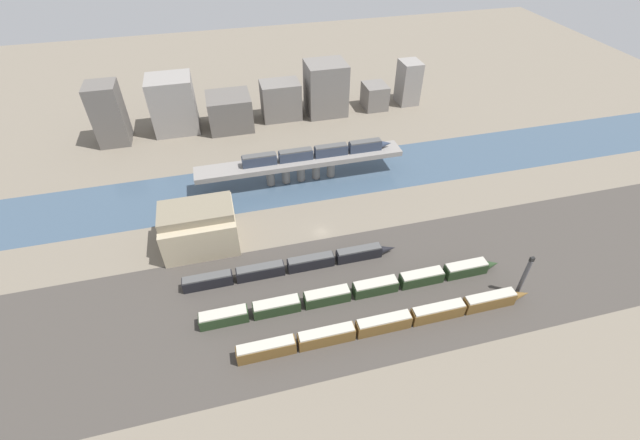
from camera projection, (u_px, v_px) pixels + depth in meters
ground_plane at (321, 232)px, 123.94m from camera, size 400.00×400.00×0.00m
railbed_yard at (345, 295)px, 106.25m from camera, size 280.00×42.00×0.01m
river_water at (301, 180)px, 143.96m from camera, size 320.00×25.68×0.01m
bridge at (301, 163)px, 139.75m from camera, size 68.00×7.75×8.15m
train_on_bridge at (317, 152)px, 138.60m from camera, size 50.02×2.80×3.56m
train_yard_near at (389, 323)px, 97.56m from camera, size 71.25×2.77×3.93m
train_yard_mid at (357, 290)px, 105.06m from camera, size 77.17×3.16×3.47m
train_yard_far at (291, 266)px, 111.31m from camera, size 56.60×2.65×3.58m
warehouse_building at (199, 227)px, 116.65m from camera, size 19.84×15.67×12.61m
signal_tower at (524, 276)px, 102.85m from camera, size 1.02×1.02×12.43m
city_block_far_left at (108, 114)px, 156.08m from camera, size 10.81×11.35×22.54m
city_block_left at (173, 104)px, 163.72m from camera, size 16.51×14.24×21.19m
city_block_center at (230, 111)px, 167.90m from camera, size 16.65×15.58×13.17m
city_block_right at (281, 100)px, 173.61m from camera, size 15.50×10.94×14.94m
city_block_far_right at (326, 88)px, 175.08m from camera, size 15.94×14.15×21.07m
city_block_tall at (375, 96)px, 182.15m from camera, size 9.37×10.80×10.17m
city_block_low at (408, 82)px, 183.44m from camera, size 8.16×9.85×17.99m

